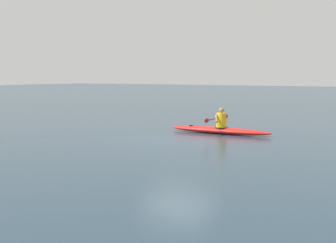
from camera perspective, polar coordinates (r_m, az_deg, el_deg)
ground_plane at (r=15.83m, az=1.32°, el=-2.53°), size 160.00×160.00×0.00m
kayak at (r=17.90m, az=6.70°, el=-1.14°), size 4.34×0.81×0.26m
kayaker at (r=17.83m, az=6.86°, el=0.32°), size 0.47×2.35×0.79m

